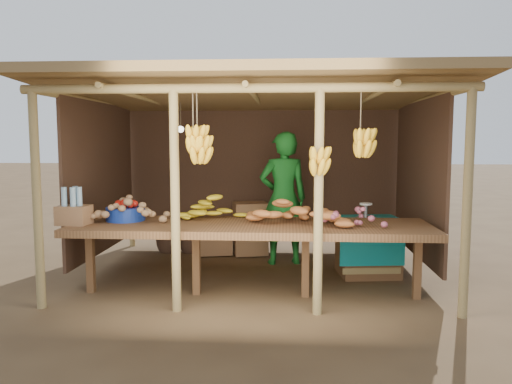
{
  "coord_description": "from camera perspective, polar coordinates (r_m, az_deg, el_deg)",
  "views": [
    {
      "loc": [
        0.4,
        -6.29,
        1.71
      ],
      "look_at": [
        0.0,
        0.0,
        1.05
      ],
      "focal_mm": 35.0,
      "sensor_mm": 36.0,
      "label": 1
    }
  ],
  "objects": [
    {
      "name": "ground",
      "position": [
        6.53,
        0.0,
        -9.2
      ],
      "size": [
        60.0,
        60.0,
        0.0
      ],
      "primitive_type": "plane",
      "color": "brown",
      "rests_on": "ground"
    },
    {
      "name": "stall_structure",
      "position": [
        6.26,
        0.36,
        7.78
      ],
      "size": [
        4.7,
        3.5,
        2.43
      ],
      "color": "#9F8652",
      "rests_on": "ground"
    },
    {
      "name": "counter",
      "position": [
        5.45,
        -0.64,
        -4.3
      ],
      "size": [
        3.9,
        1.05,
        0.8
      ],
      "color": "brown",
      "rests_on": "ground"
    },
    {
      "name": "potato_heap",
      "position": [
        5.78,
        -14.48,
        -1.46
      ],
      "size": [
        0.94,
        0.62,
        0.36
      ],
      "primitive_type": null,
      "rotation": [
        0.0,
        0.0,
        0.1
      ],
      "color": "#99734F",
      "rests_on": "counter"
    },
    {
      "name": "sweet_potato_heap",
      "position": [
        5.45,
        4.72,
        -1.74
      ],
      "size": [
        1.21,
        0.95,
        0.36
      ],
      "primitive_type": null,
      "rotation": [
        0.0,
        0.0,
        -0.33
      ],
      "color": "#B4642E",
      "rests_on": "counter"
    },
    {
      "name": "onion_heap",
      "position": [
        5.36,
        10.95,
        -2.01
      ],
      "size": [
        0.78,
        0.61,
        0.35
      ],
      "primitive_type": null,
      "rotation": [
        0.0,
        0.0,
        -0.32
      ],
      "color": "#A85166",
      "rests_on": "counter"
    },
    {
      "name": "banana_pile",
      "position": [
        5.75,
        -4.96,
        -1.39
      ],
      "size": [
        0.66,
        0.4,
        0.35
      ],
      "primitive_type": null,
      "rotation": [
        0.0,
        0.0,
        0.01
      ],
      "color": "yellow",
      "rests_on": "counter"
    },
    {
      "name": "tomato_basin",
      "position": [
        5.85,
        -14.69,
        -2.25
      ],
      "size": [
        0.44,
        0.44,
        0.23
      ],
      "rotation": [
        0.0,
        0.0,
        -0.36
      ],
      "color": "navy",
      "rests_on": "counter"
    },
    {
      "name": "bottle_box",
      "position": [
        5.73,
        -20.1,
        -1.95
      ],
      "size": [
        0.34,
        0.28,
        0.41
      ],
      "color": "#916441",
      "rests_on": "counter"
    },
    {
      "name": "vendor",
      "position": [
        6.86,
        3.14,
        -0.72
      ],
      "size": [
        0.74,
        0.57,
        1.82
      ],
      "primitive_type": "imported",
      "rotation": [
        0.0,
        0.0,
        3.35
      ],
      "color": "#186D22",
      "rests_on": "ground"
    },
    {
      "name": "tarp_crate",
      "position": [
        6.5,
        12.67,
        -5.91
      ],
      "size": [
        0.87,
        0.77,
        0.95
      ],
      "color": "brown",
      "rests_on": "ground"
    },
    {
      "name": "carton_stack",
      "position": [
        7.44,
        -2.02,
        -4.64
      ],
      "size": [
        1.09,
        0.49,
        0.77
      ],
      "color": "#916441",
      "rests_on": "ground"
    },
    {
      "name": "burlap_sacks",
      "position": [
        7.74,
        -8.66,
        -5.13
      ],
      "size": [
        0.74,
        0.39,
        0.52
      ],
      "color": "#4D3323",
      "rests_on": "ground"
    }
  ]
}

